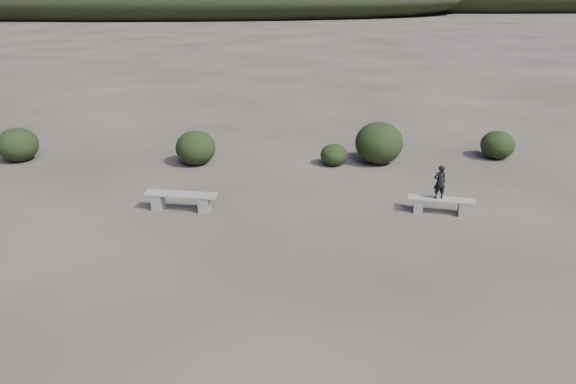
{
  "coord_description": "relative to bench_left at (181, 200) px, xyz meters",
  "views": [
    {
      "loc": [
        0.32,
        -9.18,
        5.99
      ],
      "look_at": [
        0.33,
        3.5,
        1.1
      ],
      "focal_mm": 35.0,
      "sensor_mm": 36.0,
      "label": 1
    }
  ],
  "objects": [
    {
      "name": "ground",
      "position": [
        2.58,
        -4.97,
        -0.3
      ],
      "size": [
        1200.0,
        1200.0,
        0.0
      ],
      "primitive_type": "plane",
      "color": "#312B26",
      "rests_on": "ground"
    },
    {
      "name": "bench_left",
      "position": [
        0.0,
        0.0,
        0.0
      ],
      "size": [
        2.02,
        0.71,
        0.5
      ],
      "rotation": [
        0.0,
        0.0,
        -0.15
      ],
      "color": "slate",
      "rests_on": "ground"
    },
    {
      "name": "bench_right",
      "position": [
        7.02,
        -0.24,
        -0.03
      ],
      "size": [
        1.79,
        0.72,
        0.44
      ],
      "rotation": [
        0.0,
        0.0,
        -0.21
      ],
      "color": "slate",
      "rests_on": "ground"
    },
    {
      "name": "seated_person",
      "position": [
        6.93,
        -0.22,
        0.6
      ],
      "size": [
        0.37,
        0.27,
        0.92
      ],
      "primitive_type": "imported",
      "rotation": [
        0.0,
        0.0,
        3.3
      ],
      "color": "black",
      "rests_on": "bench_right"
    },
    {
      "name": "shrub_b",
      "position": [
        -0.21,
        4.05,
        0.28
      ],
      "size": [
        1.35,
        1.35,
        1.15
      ],
      "primitive_type": "ellipsoid",
      "color": "black",
      "rests_on": "ground"
    },
    {
      "name": "shrub_c",
      "position": [
        4.46,
        3.93,
        0.06
      ],
      "size": [
        0.91,
        0.91,
        0.73
      ],
      "primitive_type": "ellipsoid",
      "color": "black",
      "rests_on": "ground"
    },
    {
      "name": "shrub_d",
      "position": [
        6.0,
        4.16,
        0.41
      ],
      "size": [
        1.62,
        1.62,
        1.42
      ],
      "primitive_type": "ellipsoid",
      "color": "black",
      "rests_on": "ground"
    },
    {
      "name": "shrub_e",
      "position": [
        10.25,
        4.71,
        0.19
      ],
      "size": [
        1.17,
        1.17,
        0.98
      ],
      "primitive_type": "ellipsoid",
      "color": "black",
      "rests_on": "ground"
    },
    {
      "name": "shrub_f",
      "position": [
        -6.39,
        4.43,
        0.28
      ],
      "size": [
        1.37,
        1.37,
        1.16
      ],
      "primitive_type": "ellipsoid",
      "color": "black",
      "rests_on": "ground"
    }
  ]
}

